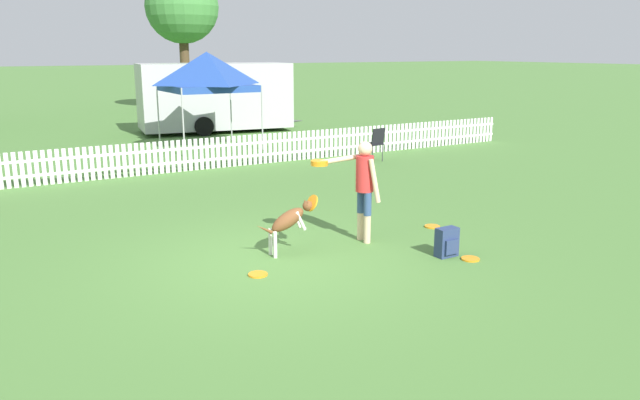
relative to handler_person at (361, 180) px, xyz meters
The scene contains 12 objects.
ground_plane 1.93m from the handler_person, behind, with size 240.00×240.00×0.00m, color #4C7A38.
handler_person is the anchor object (origin of this frame).
leaping_dog 1.33m from the handler_person, behind, with size 0.99×0.29×0.86m.
frisbee_near_handler 1.82m from the handler_person, ahead, with size 0.27×0.27×0.02m.
frisbee_near_dog 2.04m from the handler_person, 60.28° to the right, with size 0.27×0.27×0.02m.
frisbee_midfield 2.36m from the handler_person, 164.27° to the right, with size 0.27×0.27×0.02m.
backpack_on_grass 1.64m from the handler_person, 61.56° to the right, with size 0.33×0.22×0.44m.
picket_fence 7.33m from the handler_person, 102.89° to the left, with size 23.40×0.04×0.80m.
folding_chair_blue_left 7.33m from the handler_person, 53.05° to the left, with size 0.52×0.54×0.92m.
canopy_tent_main 10.67m from the handler_person, 82.36° to the left, with size 2.50×2.50×2.92m.
equipment_trailer 14.49m from the handler_person, 78.02° to the left, with size 6.31×3.00×2.49m.
tree_left_grove 23.50m from the handler_person, 78.19° to the left, with size 3.53×3.53×6.77m.
Camera 1 is at (-3.72, -7.69, 2.98)m, focal length 35.00 mm.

